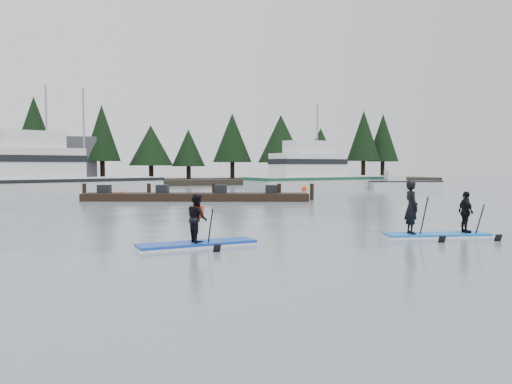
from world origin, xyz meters
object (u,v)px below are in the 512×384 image
object	(u,v)px
floating_dock	(196,197)
paddleboard_duo	(436,217)
paddleboard_solo	(197,229)
fishing_boat_large	(52,184)
fishing_boat_medium	(319,182)

from	to	relation	value
floating_dock	paddleboard_duo	distance (m)	17.47
paddleboard_solo	fishing_boat_large	bearing A→B (deg)	93.54
fishing_boat_large	floating_dock	distance (m)	14.21
paddleboard_solo	floating_dock	bearing A→B (deg)	71.08
fishing_boat_medium	paddleboard_duo	size ratio (longest dim) A/B	4.60
fishing_boat_medium	floating_dock	xyz separation A→B (m)	(-13.53, -10.88, -0.37)
fishing_boat_large	paddleboard_solo	size ratio (longest dim) A/B	5.01
fishing_boat_large	paddleboard_duo	distance (m)	30.89
paddleboard_solo	paddleboard_duo	world-z (taller)	paddleboard_duo
fishing_boat_large	fishing_boat_medium	bearing A→B (deg)	-20.46
fishing_boat_large	paddleboard_solo	world-z (taller)	fishing_boat_large
fishing_boat_medium	paddleboard_solo	world-z (taller)	fishing_boat_medium
fishing_boat_large	paddleboard_duo	bearing A→B (deg)	-86.16
fishing_boat_medium	floating_dock	world-z (taller)	fishing_boat_medium
fishing_boat_large	fishing_boat_medium	size ratio (longest dim) A/B	1.10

